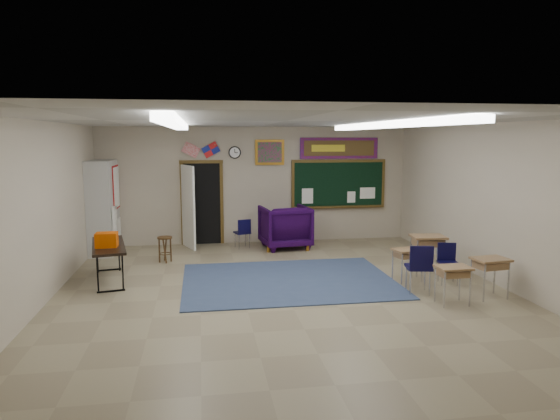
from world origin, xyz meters
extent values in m
plane|color=gray|center=(0.00, 0.00, 0.00)|extent=(9.00, 9.00, 0.00)
cube|color=#B7AA94|center=(0.00, 4.50, 1.50)|extent=(8.00, 0.04, 3.00)
cube|color=#B7AA94|center=(0.00, -4.50, 1.50)|extent=(8.00, 0.04, 3.00)
cube|color=#B7AA94|center=(-4.00, 0.00, 1.50)|extent=(0.04, 9.00, 3.00)
cube|color=#B7AA94|center=(4.00, 0.00, 1.50)|extent=(0.04, 9.00, 3.00)
cube|color=beige|center=(0.00, 0.00, 3.00)|extent=(8.00, 9.00, 0.04)
cube|color=#324160|center=(0.20, 0.80, 0.01)|extent=(4.00, 3.00, 0.02)
cube|color=black|center=(-1.40, 4.49, 1.05)|extent=(0.95, 0.04, 2.10)
cube|color=silver|center=(-1.75, 4.05, 1.03)|extent=(0.35, 0.86, 2.05)
cube|color=brown|center=(2.20, 4.47, 1.50)|extent=(2.55, 0.05, 1.30)
cube|color=black|center=(2.20, 4.46, 1.50)|extent=(2.40, 0.03, 1.15)
cube|color=brown|center=(2.20, 4.41, 0.90)|extent=(2.40, 0.12, 0.04)
cube|color=#B50F13|center=(2.20, 4.47, 2.45)|extent=(2.10, 0.04, 0.55)
cube|color=brown|center=(2.20, 4.46, 2.45)|extent=(1.90, 0.03, 0.40)
cube|color=#9C691E|center=(0.35, 4.47, 2.35)|extent=(0.75, 0.05, 0.65)
cube|color=#A51466|center=(0.35, 4.46, 2.35)|extent=(0.62, 0.03, 0.52)
cylinder|color=black|center=(-0.55, 4.47, 2.35)|extent=(0.32, 0.05, 0.32)
cylinder|color=white|center=(-0.55, 4.45, 2.35)|extent=(0.26, 0.02, 0.26)
cube|color=#AEADA9|center=(-3.72, 3.85, 1.10)|extent=(0.55, 1.25, 2.20)
imported|color=black|center=(0.63, 3.71, 0.53)|extent=(1.26, 1.29, 1.06)
cube|color=olive|center=(2.43, 0.42, 0.61)|extent=(0.59, 0.49, 0.04)
cube|color=brown|center=(2.43, 0.42, 0.53)|extent=(0.51, 0.41, 0.11)
cube|color=olive|center=(3.04, 0.84, 0.76)|extent=(0.70, 0.56, 0.04)
cube|color=brown|center=(3.04, 0.84, 0.66)|extent=(0.61, 0.47, 0.13)
cube|color=olive|center=(2.63, -0.96, 0.62)|extent=(0.54, 0.41, 0.04)
cube|color=brown|center=(2.63, -0.96, 0.53)|extent=(0.47, 0.34, 0.11)
cube|color=olive|center=(3.43, -0.74, 0.67)|extent=(0.62, 0.50, 0.04)
cube|color=brown|center=(3.43, -0.74, 0.58)|extent=(0.54, 0.42, 0.12)
cube|color=black|center=(-3.19, 1.35, 0.69)|extent=(0.90, 1.80, 0.05)
cube|color=#CA4B03|center=(-3.17, 1.11, 0.85)|extent=(0.38, 0.29, 0.27)
cylinder|color=#442C14|center=(-2.23, 2.67, 0.55)|extent=(0.32, 0.32, 0.04)
torus|color=#442C14|center=(-2.23, 2.67, 0.19)|extent=(0.26, 0.26, 0.02)
camera|label=1|loc=(-1.42, -8.34, 2.72)|focal=32.00mm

